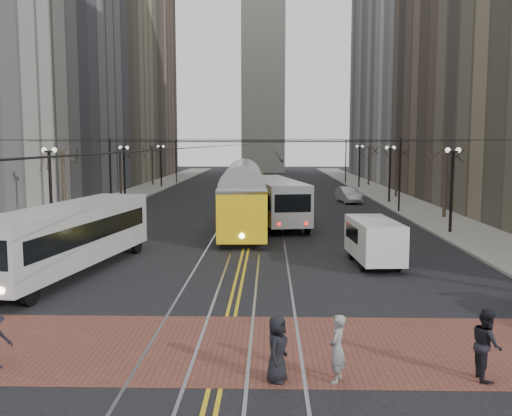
{
  "coord_description": "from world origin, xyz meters",
  "views": [
    {
      "loc": [
        1.38,
        -20.74,
        6.18
      ],
      "look_at": [
        0.71,
        7.06,
        3.0
      ],
      "focal_mm": 40.0,
      "sensor_mm": 36.0,
      "label": 1
    }
  ],
  "objects_px": {
    "streetcar": "(243,204)",
    "pedestrian_a": "(277,349)",
    "rear_bus": "(275,202)",
    "sedan_silver": "(349,195)",
    "transit_bus": "(69,240)",
    "cargo_van": "(374,243)",
    "pedestrian_c": "(487,344)",
    "sedan_grey": "(302,211)",
    "pedestrian_b": "(337,348)"
  },
  "relations": [
    {
      "from": "streetcar",
      "to": "rear_bus",
      "type": "xyz_separation_m",
      "value": [
        2.3,
        3.36,
        -0.17
      ]
    },
    {
      "from": "sedan_silver",
      "to": "pedestrian_a",
      "type": "bearing_deg",
      "value": -107.92
    },
    {
      "from": "sedan_grey",
      "to": "pedestrian_b",
      "type": "height_order",
      "value": "pedestrian_b"
    },
    {
      "from": "rear_bus",
      "to": "pedestrian_c",
      "type": "bearing_deg",
      "value": -89.37
    },
    {
      "from": "pedestrian_b",
      "to": "sedan_silver",
      "type": "bearing_deg",
      "value": -165.67
    },
    {
      "from": "transit_bus",
      "to": "streetcar",
      "type": "height_order",
      "value": "streetcar"
    },
    {
      "from": "sedan_grey",
      "to": "pedestrian_b",
      "type": "relative_size",
      "value": 2.23
    },
    {
      "from": "cargo_van",
      "to": "pedestrian_b",
      "type": "distance_m",
      "value": 14.82
    },
    {
      "from": "transit_bus",
      "to": "pedestrian_c",
      "type": "height_order",
      "value": "transit_bus"
    },
    {
      "from": "rear_bus",
      "to": "pedestrian_a",
      "type": "xyz_separation_m",
      "value": [
        -0.22,
        -29.17,
        -0.81
      ]
    },
    {
      "from": "sedan_silver",
      "to": "pedestrian_c",
      "type": "xyz_separation_m",
      "value": [
        -2.54,
        -44.68,
        0.15
      ]
    },
    {
      "from": "streetcar",
      "to": "pedestrian_c",
      "type": "xyz_separation_m",
      "value": [
        7.56,
        -25.51,
        -0.91
      ]
    },
    {
      "from": "streetcar",
      "to": "cargo_van",
      "type": "distance_m",
      "value": 13.51
    },
    {
      "from": "sedan_grey",
      "to": "pedestrian_c",
      "type": "xyz_separation_m",
      "value": [
        3.06,
        -31.42,
        0.27
      ]
    },
    {
      "from": "rear_bus",
      "to": "sedan_silver",
      "type": "distance_m",
      "value": 17.65
    },
    {
      "from": "rear_bus",
      "to": "sedan_grey",
      "type": "xyz_separation_m",
      "value": [
        2.2,
        2.55,
        -1.02
      ]
    },
    {
      "from": "streetcar",
      "to": "pedestrian_a",
      "type": "bearing_deg",
      "value": -87.49
    },
    {
      "from": "pedestrian_a",
      "to": "pedestrian_b",
      "type": "relative_size",
      "value": 0.98
    },
    {
      "from": "sedan_grey",
      "to": "pedestrian_a",
      "type": "bearing_deg",
      "value": -86.1
    },
    {
      "from": "cargo_van",
      "to": "pedestrian_b",
      "type": "bearing_deg",
      "value": -107.35
    },
    {
      "from": "cargo_van",
      "to": "sedan_silver",
      "type": "bearing_deg",
      "value": 81.01
    },
    {
      "from": "rear_bus",
      "to": "cargo_van",
      "type": "relative_size",
      "value": 2.49
    },
    {
      "from": "streetcar",
      "to": "sedan_silver",
      "type": "xyz_separation_m",
      "value": [
        10.1,
        19.17,
        -1.06
      ]
    },
    {
      "from": "sedan_silver",
      "to": "pedestrian_a",
      "type": "distance_m",
      "value": 45.69
    },
    {
      "from": "sedan_grey",
      "to": "streetcar",
      "type": "bearing_deg",
      "value": -119.04
    },
    {
      "from": "streetcar",
      "to": "pedestrian_b",
      "type": "xyz_separation_m",
      "value": [
        3.63,
        -25.81,
        -0.96
      ]
    },
    {
      "from": "streetcar",
      "to": "transit_bus",
      "type": "bearing_deg",
      "value": -121.17
    },
    {
      "from": "rear_bus",
      "to": "pedestrian_c",
      "type": "height_order",
      "value": "rear_bus"
    },
    {
      "from": "cargo_van",
      "to": "pedestrian_c",
      "type": "xyz_separation_m",
      "value": [
        0.39,
        -14.09,
        -0.2
      ]
    },
    {
      "from": "transit_bus",
      "to": "pedestrian_b",
      "type": "relative_size",
      "value": 7.27
    },
    {
      "from": "rear_bus",
      "to": "cargo_van",
      "type": "bearing_deg",
      "value": -81.45
    },
    {
      "from": "rear_bus",
      "to": "pedestrian_b",
      "type": "distance_m",
      "value": 29.21
    },
    {
      "from": "streetcar",
      "to": "pedestrian_a",
      "type": "xyz_separation_m",
      "value": [
        2.08,
        -25.81,
        -0.98
      ]
    },
    {
      "from": "pedestrian_b",
      "to": "pedestrian_a",
      "type": "bearing_deg",
      "value": -67.48
    },
    {
      "from": "pedestrian_a",
      "to": "pedestrian_c",
      "type": "height_order",
      "value": "pedestrian_c"
    },
    {
      "from": "rear_bus",
      "to": "pedestrian_c",
      "type": "xyz_separation_m",
      "value": [
        5.26,
        -28.87,
        -0.74
      ]
    },
    {
      "from": "rear_bus",
      "to": "sedan_silver",
      "type": "height_order",
      "value": "rear_bus"
    },
    {
      "from": "transit_bus",
      "to": "sedan_silver",
      "type": "height_order",
      "value": "transit_bus"
    },
    {
      "from": "transit_bus",
      "to": "pedestrian_a",
      "type": "relative_size",
      "value": 7.46
    },
    {
      "from": "transit_bus",
      "to": "streetcar",
      "type": "xyz_separation_m",
      "value": [
        7.61,
        13.69,
        0.24
      ]
    },
    {
      "from": "rear_bus",
      "to": "sedan_grey",
      "type": "height_order",
      "value": "rear_bus"
    },
    {
      "from": "streetcar",
      "to": "sedan_silver",
      "type": "bearing_deg",
      "value": 60.11
    },
    {
      "from": "transit_bus",
      "to": "pedestrian_a",
      "type": "distance_m",
      "value": 15.54
    },
    {
      "from": "transit_bus",
      "to": "sedan_silver",
      "type": "relative_size",
      "value": 2.65
    },
    {
      "from": "streetcar",
      "to": "sedan_grey",
      "type": "bearing_deg",
      "value": 50.6
    },
    {
      "from": "rear_bus",
      "to": "pedestrian_c",
      "type": "distance_m",
      "value": 29.36
    },
    {
      "from": "sedan_grey",
      "to": "pedestrian_b",
      "type": "xyz_separation_m",
      "value": [
        -0.87,
        -31.72,
        0.23
      ]
    },
    {
      "from": "streetcar",
      "to": "pedestrian_b",
      "type": "relative_size",
      "value": 8.88
    },
    {
      "from": "sedan_silver",
      "to": "pedestrian_b",
      "type": "distance_m",
      "value": 45.44
    },
    {
      "from": "sedan_silver",
      "to": "transit_bus",
      "type": "bearing_deg",
      "value": -126.14
    }
  ]
}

